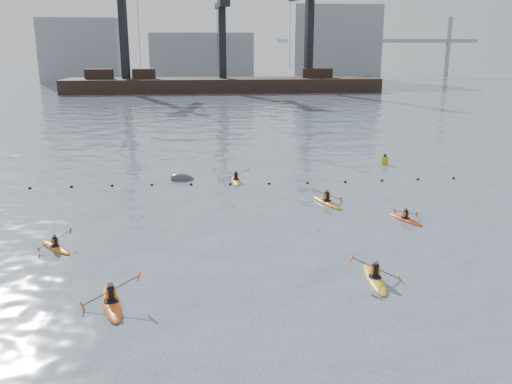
% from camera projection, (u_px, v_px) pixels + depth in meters
% --- Properties ---
extents(ground, '(400.00, 400.00, 0.00)m').
position_uv_depth(ground, '(308.00, 331.00, 20.30)').
color(ground, '#394354').
rests_on(ground, ground).
extents(float_line, '(33.24, 0.73, 0.24)m').
position_uv_depth(float_line, '(249.00, 183.00, 41.92)').
color(float_line, black).
rests_on(float_line, ground).
extents(barge_pier, '(72.00, 19.30, 29.50)m').
position_uv_depth(barge_pier, '(222.00, 83.00, 125.56)').
color(barge_pier, black).
rests_on(barge_pier, ground).
extents(skyline, '(141.00, 28.00, 22.00)m').
position_uv_depth(skyline, '(226.00, 50.00, 162.58)').
color(skyline, gray).
rests_on(skyline, ground).
extents(kayaker_0, '(2.48, 3.72, 1.40)m').
position_uv_depth(kayaker_0, '(112.00, 302.00, 22.32)').
color(kayaker_0, '#E15D15').
rests_on(kayaker_0, ground).
extents(kayaker_1, '(2.46, 3.55, 1.40)m').
position_uv_depth(kayaker_1, '(375.00, 278.00, 24.63)').
color(kayaker_1, gold).
rests_on(kayaker_1, ground).
extents(kayaker_2, '(2.35, 2.55, 1.03)m').
position_uv_depth(kayaker_2, '(55.00, 247.00, 28.52)').
color(kayaker_2, '#C76512').
rests_on(kayaker_2, ground).
extents(kayaker_3, '(2.37, 3.58, 1.37)m').
position_uv_depth(kayaker_3, '(327.00, 202.00, 36.70)').
color(kayaker_3, '#C68617').
rests_on(kayaker_3, ground).
extents(kayaker_4, '(1.86, 2.87, 1.01)m').
position_uv_depth(kayaker_4, '(405.00, 219.00, 33.15)').
color(kayaker_4, red).
rests_on(kayaker_4, ground).
extents(kayaker_5, '(2.20, 3.20, 1.20)m').
position_uv_depth(kayaker_5, '(236.00, 180.00, 42.67)').
color(kayaker_5, '#C79117').
rests_on(kayaker_5, ground).
extents(mooring_buoy, '(2.27, 1.44, 1.37)m').
position_uv_depth(mooring_buoy, '(183.00, 180.00, 43.26)').
color(mooring_buoy, '#3D4042').
rests_on(mooring_buoy, ground).
extents(nav_buoy, '(0.64, 0.64, 1.17)m').
position_uv_depth(nav_buoy, '(385.00, 160.00, 48.79)').
color(nav_buoy, gold).
rests_on(nav_buoy, ground).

